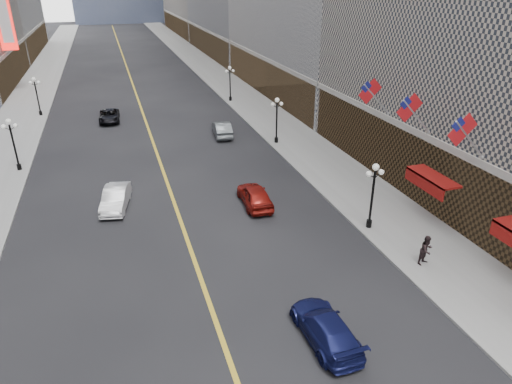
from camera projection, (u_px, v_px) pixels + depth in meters
sidewalk_east at (238, 93)px, 65.47m from camera, size 6.00×230.00×0.15m
sidewalk_west at (26, 109)px, 57.77m from camera, size 6.00×230.00×0.15m
lane_line at (133, 86)px, 70.26m from camera, size 0.25×200.00×0.02m
streetlamp_east_1 at (373, 189)px, 29.23m from camera, size 1.26×0.44×4.52m
streetlamp_east_2 at (277, 116)px, 44.72m from camera, size 1.26×0.44×4.52m
streetlamp_east_3 at (230, 80)px, 60.21m from camera, size 1.26×0.44×4.52m
streetlamp_west_2 at (13, 139)px, 38.22m from camera, size 1.26×0.44×4.52m
streetlamp_west_3 at (36, 92)px, 53.72m from camera, size 1.26×0.44×4.52m
flag_3 at (464, 132)px, 25.73m from camera, size 2.87×0.12×2.87m
flag_4 at (411, 110)px, 30.04m from camera, size 2.87×0.12×2.87m
flag_5 at (372, 93)px, 34.34m from camera, size 2.87×0.12×2.87m
awning_c at (430, 179)px, 30.33m from camera, size 1.40×4.00×0.93m
theatre_marquee at (1, 3)px, 60.75m from camera, size 2.00×0.55×12.00m
car_nb_mid at (116, 198)px, 32.94m from camera, size 2.50×4.81×1.51m
car_nb_far at (109, 116)px, 52.67m from camera, size 2.45×4.91×1.34m
car_sb_near at (326, 328)px, 20.88m from camera, size 2.09×4.86×1.39m
car_sb_mid at (255, 195)px, 33.29m from camera, size 2.01×4.70×1.58m
car_sb_far at (222, 129)px, 47.84m from camera, size 2.12×4.86×1.55m
ped_east_walk at (426, 250)px, 26.15m from camera, size 0.98×0.72×1.81m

